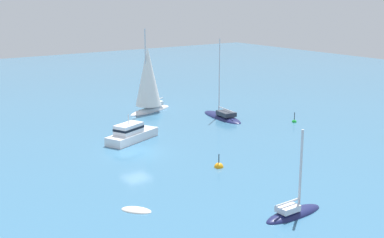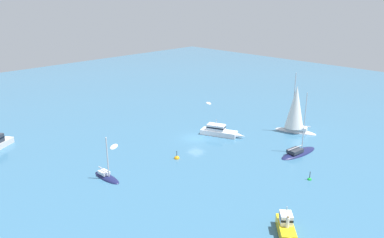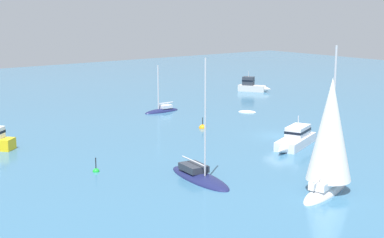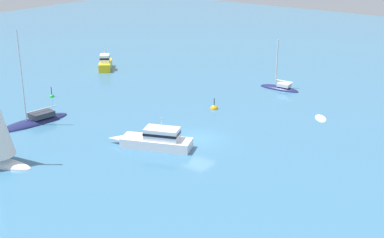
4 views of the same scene
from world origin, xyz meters
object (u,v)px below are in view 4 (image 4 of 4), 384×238
object	(u,v)px
yacht	(35,122)
dinghy	(321,119)
ketch	(280,88)
launch	(156,139)
channel_buoy	(214,109)
powerboat	(106,63)
mooring_buoy	(52,97)

from	to	relation	value
yacht	dinghy	distance (m)	28.46
dinghy	ketch	size ratio (longest dim) A/B	0.38
launch	yacht	bearing A→B (deg)	-12.08
channel_buoy	yacht	bearing A→B (deg)	50.28
powerboat	dinghy	xyz separation A→B (m)	(-31.62, 1.05, -0.79)
yacht	mooring_buoy	distance (m)	8.44
powerboat	channel_buoy	world-z (taller)	powerboat
ketch	dinghy	bearing A→B (deg)	139.37
dinghy	ketch	distance (m)	10.66
powerboat	dinghy	world-z (taller)	powerboat
dinghy	ketch	xyz separation A→B (m)	(8.25, -6.74, 0.14)
launch	channel_buoy	size ratio (longest dim) A/B	4.80
launch	dinghy	size ratio (longest dim) A/B	3.15
yacht	powerboat	bearing A→B (deg)	-146.28
powerboat	channel_buoy	bearing A→B (deg)	-143.95
launch	ketch	size ratio (longest dim) A/B	1.21
mooring_buoy	ketch	bearing A→B (deg)	-136.38
powerboat	channel_buoy	distance (m)	21.88
launch	powerboat	world-z (taller)	powerboat
ketch	mooring_buoy	distance (m)	26.48
launch	ketch	world-z (taller)	ketch
powerboat	ketch	world-z (taller)	ketch
channel_buoy	mooring_buoy	xyz separation A→B (m)	(17.10, 7.59, 0.02)
launch	mooring_buoy	bearing A→B (deg)	-34.33
launch	dinghy	world-z (taller)	launch
yacht	ketch	world-z (taller)	yacht
launch	channel_buoy	xyz separation A→B (m)	(1.87, -11.66, -0.74)
channel_buoy	mooring_buoy	size ratio (longest dim) A/B	1.10
launch	powerboat	xyz separation A→B (m)	(23.17, -16.65, 0.05)
launch	mooring_buoy	size ratio (longest dim) A/B	5.30
launch	powerboat	size ratio (longest dim) A/B	1.63
dinghy	channel_buoy	distance (m)	11.04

